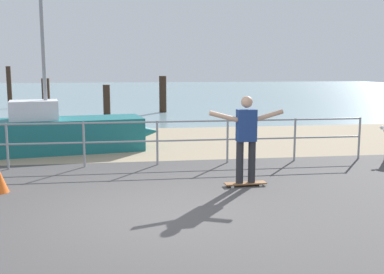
% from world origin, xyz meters
% --- Properties ---
extents(ground_plane, '(24.00, 10.00, 0.04)m').
position_xyz_m(ground_plane, '(0.00, -1.00, 0.00)').
color(ground_plane, '#474444').
rests_on(ground_plane, ground).
extents(beach_strip, '(24.00, 6.00, 0.04)m').
position_xyz_m(beach_strip, '(0.00, 7.00, 0.00)').
color(beach_strip, tan).
rests_on(beach_strip, ground).
extents(sea_surface, '(72.00, 50.00, 0.04)m').
position_xyz_m(sea_surface, '(0.00, 35.00, 0.00)').
color(sea_surface, '#75939E').
rests_on(sea_surface, ground).
extents(railing_fence, '(13.28, 0.05, 1.05)m').
position_xyz_m(railing_fence, '(-1.28, 3.60, 0.70)').
color(railing_fence, gray).
rests_on(railing_fence, ground).
extents(sailboat, '(5.06, 2.14, 4.78)m').
position_xyz_m(sailboat, '(-1.95, 5.70, 0.52)').
color(sailboat, '#19666B').
rests_on(sailboat, ground).
extents(skateboard, '(0.81, 0.25, 0.08)m').
position_xyz_m(skateboard, '(1.90, 1.44, 0.07)').
color(skateboard, brown).
rests_on(skateboard, ground).
extents(skateboarder, '(1.45, 0.22, 1.65)m').
position_xyz_m(skateboarder, '(1.90, 1.44, 1.02)').
color(skateboarder, '#26262B').
rests_on(skateboarder, skateboard).
extents(groyne_post_0, '(0.25, 0.25, 2.29)m').
position_xyz_m(groyne_post_0, '(-6.49, 19.20, 1.14)').
color(groyne_post_0, '#332319').
rests_on(groyne_post_0, ground).
extents(groyne_post_1, '(0.35, 0.35, 1.75)m').
position_xyz_m(groyne_post_1, '(-3.82, 14.42, 0.88)').
color(groyne_post_1, '#332319').
rests_on(groyne_post_1, ground).
extents(groyne_post_2, '(0.31, 0.31, 1.47)m').
position_xyz_m(groyne_post_2, '(-1.16, 14.07, 0.73)').
color(groyne_post_2, '#332319').
rests_on(groyne_post_2, ground).
extents(groyne_post_3, '(0.36, 0.36, 1.81)m').
position_xyz_m(groyne_post_3, '(1.51, 15.99, 0.90)').
color(groyne_post_3, '#332319').
rests_on(groyne_post_3, ground).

